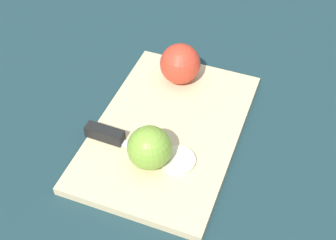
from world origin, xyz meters
TOP-DOWN VIEW (x-y plane):
  - ground_plane at (0.00, 0.00)m, footprint 4.00×4.00m
  - cutting_board at (0.00, 0.00)m, footprint 0.40×0.26m
  - apple_half_left at (-0.14, -0.03)m, footprint 0.08×0.08m
  - apple_half_right at (0.09, -0.00)m, footprint 0.08×0.08m
  - knife at (0.07, -0.09)m, footprint 0.02×0.18m
  - apple_slice at (0.07, 0.05)m, footprint 0.06×0.06m

SIDE VIEW (x-z plane):
  - ground_plane at x=0.00m, z-range 0.00..0.00m
  - cutting_board at x=0.00m, z-range 0.00..0.02m
  - apple_slice at x=0.07m, z-range 0.02..0.02m
  - knife at x=0.07m, z-range 0.02..0.04m
  - apple_half_right at x=0.09m, z-range 0.02..0.09m
  - apple_half_left at x=-0.14m, z-range 0.02..0.10m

